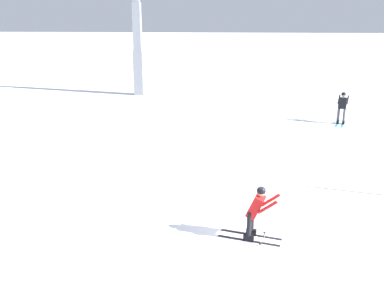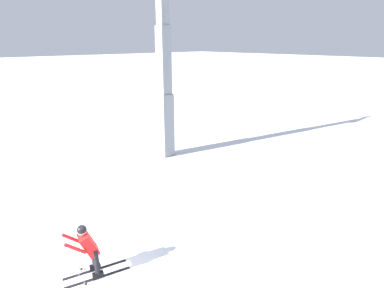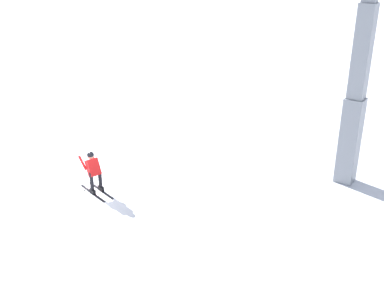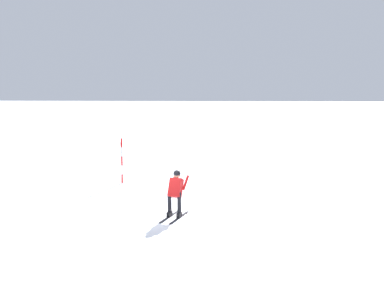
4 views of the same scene
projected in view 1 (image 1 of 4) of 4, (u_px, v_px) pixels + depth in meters
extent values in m
plane|color=white|center=(248.00, 224.00, 12.35)|extent=(260.00, 260.00, 0.00)
cube|color=black|center=(251.00, 235.00, 11.73)|extent=(0.52, 1.66, 0.01)
cube|color=black|center=(251.00, 232.00, 11.70)|extent=(0.18, 0.30, 0.16)
cylinder|color=black|center=(252.00, 218.00, 11.58)|extent=(0.13, 0.13, 0.68)
cube|color=black|center=(248.00, 241.00, 11.41)|extent=(0.52, 1.66, 0.01)
cube|color=black|center=(249.00, 238.00, 11.39)|extent=(0.18, 0.30, 0.16)
cylinder|color=black|center=(249.00, 224.00, 11.26)|extent=(0.13, 0.13, 0.68)
cube|color=red|center=(256.00, 206.00, 11.25)|extent=(0.53, 0.58, 0.68)
sphere|color=tan|center=(261.00, 192.00, 11.08)|extent=(0.23, 0.23, 0.23)
sphere|color=black|center=(261.00, 191.00, 11.07)|extent=(0.24, 0.24, 0.24)
cylinder|color=red|center=(270.00, 200.00, 11.31)|extent=(0.21, 0.51, 0.44)
cylinder|color=gray|center=(271.00, 221.00, 11.52)|extent=(0.02, 0.47, 1.18)
cylinder|color=black|center=(264.00, 233.00, 11.74)|extent=(0.07, 0.07, 0.01)
cylinder|color=red|center=(268.00, 207.00, 10.89)|extent=(0.21, 0.51, 0.44)
cylinder|color=gray|center=(268.00, 230.00, 11.02)|extent=(0.25, 0.42, 1.18)
cylinder|color=black|center=(260.00, 244.00, 11.16)|extent=(0.07, 0.07, 0.01)
cube|color=gray|center=(139.00, 73.00, 31.54)|extent=(0.69, 0.69, 3.32)
cube|color=gray|center=(137.00, 26.00, 30.56)|extent=(0.58, 0.58, 3.32)
cube|color=#198CCC|center=(337.00, 123.00, 23.60)|extent=(1.64, 0.69, 0.01)
cube|color=black|center=(338.00, 122.00, 23.57)|extent=(0.30, 0.20, 0.16)
cylinder|color=#4C4C51|center=(339.00, 113.00, 23.43)|extent=(0.13, 0.13, 0.85)
cube|color=#198CCC|center=(343.00, 124.00, 23.48)|extent=(1.64, 0.69, 0.01)
cube|color=black|center=(343.00, 122.00, 23.45)|extent=(0.30, 0.20, 0.16)
cylinder|color=#4C4C51|center=(344.00, 114.00, 23.30)|extent=(0.13, 0.13, 0.85)
cube|color=black|center=(343.00, 103.00, 23.24)|extent=(0.48, 0.52, 0.66)
sphere|color=tan|center=(344.00, 95.00, 23.15)|extent=(0.23, 0.23, 0.23)
sphere|color=black|center=(344.00, 94.00, 23.14)|extent=(0.25, 0.25, 0.25)
cylinder|color=black|center=(339.00, 99.00, 23.52)|extent=(0.51, 0.26, 0.45)
cylinder|color=gray|center=(337.00, 112.00, 23.80)|extent=(0.40, 0.06, 1.21)
cylinder|color=black|center=(335.00, 122.00, 23.82)|extent=(0.07, 0.07, 0.01)
cylinder|color=black|center=(348.00, 100.00, 23.33)|extent=(0.51, 0.26, 0.45)
cylinder|color=gray|center=(347.00, 113.00, 23.58)|extent=(0.34, 0.25, 1.21)
cylinder|color=black|center=(347.00, 123.00, 23.56)|extent=(0.07, 0.07, 0.01)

